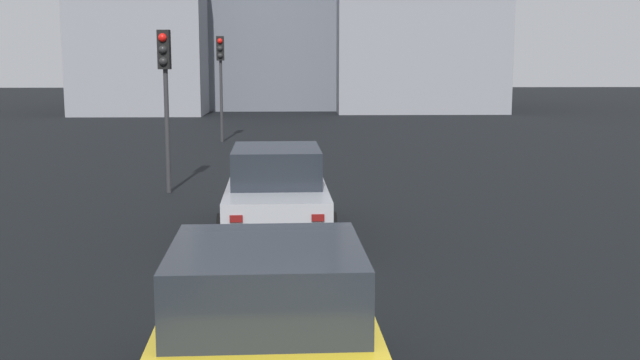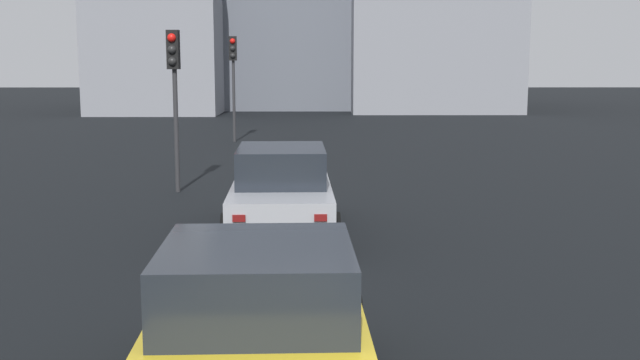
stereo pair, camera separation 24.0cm
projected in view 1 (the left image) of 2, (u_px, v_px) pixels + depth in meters
name	position (u px, v px, depth m)	size (l,w,h in m)	color
car_silver_right_lead	(277.00, 191.00, 14.14)	(4.60, 2.07, 1.59)	#A8AAB2
car_yellow_right_second	(267.00, 330.00, 6.99)	(4.12, 2.21, 1.57)	gold
traffic_light_near_left	(221.00, 66.00, 29.04)	(0.32, 0.29, 3.96)	#2D2D30
traffic_light_near_right	(165.00, 76.00, 17.99)	(0.32, 0.30, 3.81)	#2D2D30
building_facade_center	(284.00, 8.00, 51.00)	(11.88, 11.21, 12.76)	slate
building_facade_right	(153.00, 37.00, 47.34)	(12.91, 7.26, 8.88)	gray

